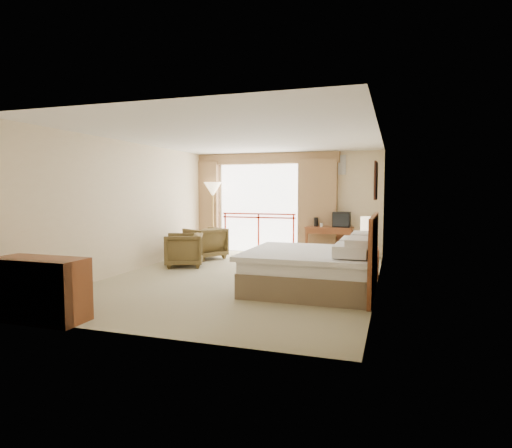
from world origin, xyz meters
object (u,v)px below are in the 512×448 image
(tv, at_px, (342,220))
(floor_lamp, at_px, (213,192))
(bed, at_px, (314,268))
(armchair_far, at_px, (206,258))
(nightstand, at_px, (368,263))
(table_lamp, at_px, (369,225))
(wastebasket, at_px, (312,252))
(desk, at_px, (330,233))
(armchair_near, at_px, (184,266))
(side_table, at_px, (193,243))
(dresser, at_px, (40,289))

(tv, bearing_deg, floor_lamp, -179.75)
(bed, bearing_deg, armchair_far, 141.66)
(bed, relative_size, nightstand, 3.75)
(table_lamp, relative_size, armchair_far, 0.69)
(wastebasket, bearing_deg, floor_lamp, 171.38)
(desk, height_order, floor_lamp, floor_lamp)
(table_lamp, distance_m, armchair_near, 4.13)
(nightstand, xyz_separation_m, side_table, (-4.20, 0.80, 0.13))
(table_lamp, height_order, armchair_near, table_lamp)
(dresser, bearing_deg, floor_lamp, 95.78)
(nightstand, height_order, floor_lamp, floor_lamp)
(table_lamp, bearing_deg, armchair_near, -178.39)
(tv, relative_size, armchair_far, 0.50)
(desk, relative_size, dresser, 0.95)
(armchair_near, xyz_separation_m, floor_lamp, (-0.34, 2.39, 1.65))
(desk, height_order, armchair_far, desk)
(side_table, bearing_deg, armchair_far, 56.96)
(bed, height_order, desk, bed)
(wastebasket, height_order, armchair_far, armchair_far)
(desk, bearing_deg, bed, -84.72)
(armchair_near, distance_m, side_table, 0.98)
(nightstand, height_order, side_table, side_table)
(bed, relative_size, wastebasket, 6.36)
(floor_lamp, bearing_deg, desk, 0.97)
(nightstand, bearing_deg, floor_lamp, 149.82)
(armchair_far, height_order, floor_lamp, floor_lamp)
(nightstand, xyz_separation_m, table_lamp, (0.00, 0.05, 0.75))
(tv, xyz_separation_m, side_table, (-3.39, -1.52, -0.55))
(armchair_far, xyz_separation_m, armchair_near, (0.01, -1.16, 0.00))
(nightstand, relative_size, armchair_near, 0.70)
(desk, distance_m, armchair_near, 3.83)
(table_lamp, distance_m, floor_lamp, 4.94)
(bed, bearing_deg, side_table, 146.63)
(table_lamp, bearing_deg, tv, 109.51)
(tv, bearing_deg, bed, -89.72)
(armchair_far, height_order, armchair_near, armchair_far)
(armchair_near, relative_size, dresser, 0.66)
(tv, distance_m, wastebasket, 1.12)
(tv, distance_m, side_table, 3.76)
(armchair_near, bearing_deg, wastebasket, 104.89)
(tv, xyz_separation_m, armchair_near, (-3.19, -2.39, -0.96))
(table_lamp, relative_size, desk, 0.50)
(armchair_far, xyz_separation_m, side_table, (-0.19, -0.30, 0.41))
(table_lamp, distance_m, wastebasket, 2.51)
(bed, bearing_deg, dresser, -137.89)
(nightstand, relative_size, table_lamp, 0.96)
(bed, distance_m, table_lamp, 1.81)
(armchair_far, bearing_deg, bed, 82.25)
(desk, bearing_deg, table_lamp, -63.84)
(armchair_far, relative_size, armchair_near, 1.05)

